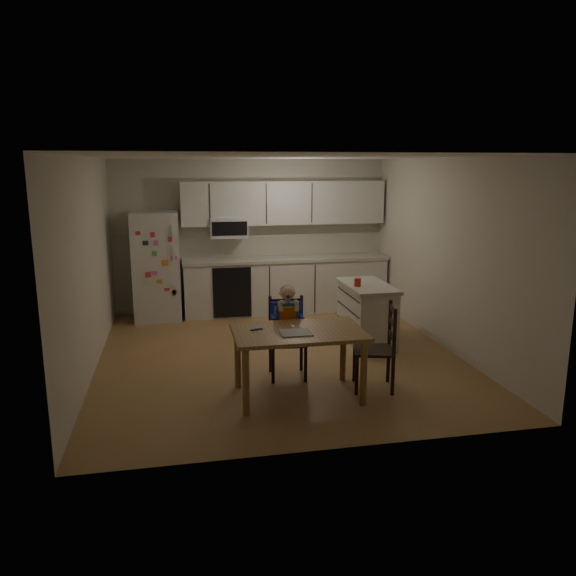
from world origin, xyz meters
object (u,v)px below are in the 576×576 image
(refrigerator, at_px, (156,266))
(dining_table, at_px, (298,339))
(red_cup, at_px, (358,282))
(kitchen_island, at_px, (367,313))
(chair_side, at_px, (383,342))
(chair_booster, at_px, (287,321))

(refrigerator, relative_size, dining_table, 1.26)
(red_cup, relative_size, dining_table, 0.08)
(kitchen_island, relative_size, dining_table, 0.82)
(chair_side, bearing_deg, dining_table, -74.13)
(dining_table, bearing_deg, refrigerator, 113.67)
(kitchen_island, relative_size, chair_booster, 1.03)
(kitchen_island, bearing_deg, chair_booster, -142.35)
(kitchen_island, distance_m, red_cup, 0.50)
(red_cup, distance_m, chair_side, 1.56)
(dining_table, relative_size, chair_booster, 1.25)
(red_cup, height_order, chair_booster, chair_booster)
(refrigerator, xyz_separation_m, red_cup, (2.67, -1.94, 0.03))
(red_cup, distance_m, dining_table, 1.93)
(chair_booster, bearing_deg, red_cup, 43.85)
(red_cup, height_order, dining_table, red_cup)
(red_cup, relative_size, chair_side, 0.12)
(dining_table, height_order, chair_booster, chair_booster)
(refrigerator, height_order, chair_booster, refrigerator)
(kitchen_island, height_order, chair_side, chair_side)
(kitchen_island, height_order, red_cup, red_cup)
(kitchen_island, height_order, dining_table, kitchen_island)
(red_cup, bearing_deg, chair_booster, -141.25)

